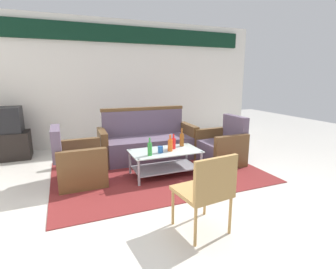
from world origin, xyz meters
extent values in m
plane|color=beige|center=(0.00, 0.00, 0.00)|extent=(14.00, 14.00, 0.00)
cube|color=silver|center=(0.00, 3.06, 1.40)|extent=(6.52, 0.12, 2.80)
cube|color=black|center=(0.00, 2.97, 2.47)|extent=(5.76, 0.08, 0.36)
cube|color=maroon|center=(-0.11, 0.80, 0.01)|extent=(3.30, 2.30, 0.01)
cube|color=#5B4C60|center=(-0.05, 1.49, 0.22)|extent=(1.62, 0.75, 0.42)
cube|color=#5B4C60|center=(-0.04, 1.81, 0.67)|extent=(1.60, 0.19, 0.48)
cube|color=brown|center=(0.79, 1.47, 0.32)|extent=(0.14, 0.70, 0.62)
cube|color=brown|center=(-0.89, 1.52, 0.32)|extent=(0.14, 0.70, 0.62)
cube|color=brown|center=(-0.04, 1.81, 0.94)|extent=(1.64, 0.15, 0.06)
cube|color=#5B4C60|center=(-1.31, 0.84, 0.21)|extent=(0.66, 0.60, 0.40)
cube|color=#5B4C60|center=(-1.62, 0.84, 0.64)|extent=(0.12, 0.60, 0.45)
cube|color=brown|center=(-1.31, 1.17, 0.30)|extent=(0.66, 0.10, 0.58)
cube|color=brown|center=(-1.31, 0.51, 0.30)|extent=(0.66, 0.10, 0.58)
cube|color=#5B4C60|center=(1.09, 0.79, 0.21)|extent=(0.67, 0.62, 0.40)
cube|color=#5B4C60|center=(1.40, 0.79, 0.64)|extent=(0.13, 0.60, 0.45)
cube|color=brown|center=(1.10, 0.46, 0.30)|extent=(0.66, 0.12, 0.58)
cube|color=brown|center=(1.08, 1.12, 0.30)|extent=(0.66, 0.12, 0.58)
cube|color=silver|center=(-0.05, 0.62, 0.40)|extent=(1.10, 0.60, 0.02)
cube|color=#9E9EA5|center=(-0.05, 0.62, 0.13)|extent=(1.00, 0.52, 0.02)
cylinder|color=#9E9EA5|center=(-0.56, 0.88, 0.21)|extent=(0.04, 0.04, 0.40)
cylinder|color=#9E9EA5|center=(0.46, 0.88, 0.21)|extent=(0.04, 0.04, 0.40)
cylinder|color=#9E9EA5|center=(-0.56, 0.36, 0.21)|extent=(0.04, 0.04, 0.40)
cylinder|color=#9E9EA5|center=(0.46, 0.36, 0.21)|extent=(0.04, 0.04, 0.40)
cylinder|color=#D85919|center=(0.01, 0.57, 0.50)|extent=(0.08, 0.08, 0.18)
cylinder|color=#D85919|center=(0.01, 0.57, 0.63)|extent=(0.03, 0.03, 0.08)
cylinder|color=#2D8C38|center=(-0.35, 0.48, 0.50)|extent=(0.07, 0.07, 0.19)
cylinder|color=#2D8C38|center=(-0.35, 0.48, 0.64)|extent=(0.03, 0.03, 0.08)
cylinder|color=red|center=(0.12, 0.68, 0.49)|extent=(0.07, 0.07, 0.17)
cylinder|color=red|center=(0.12, 0.68, 0.62)|extent=(0.03, 0.03, 0.07)
cylinder|color=brown|center=(0.31, 0.78, 0.52)|extent=(0.07, 0.07, 0.21)
cylinder|color=brown|center=(0.31, 0.78, 0.67)|extent=(0.03, 0.03, 0.09)
cylinder|color=#2659A5|center=(-0.16, 0.55, 0.46)|extent=(0.08, 0.08, 0.10)
cube|color=black|center=(-2.54, 2.55, 0.26)|extent=(0.80, 0.50, 0.52)
cube|color=black|center=(-2.54, 2.55, 0.76)|extent=(0.61, 0.46, 0.48)
cube|color=black|center=(-2.53, 2.77, 0.76)|extent=(0.51, 0.02, 0.36)
cube|color=#AD844C|center=(-0.26, -0.90, 0.42)|extent=(0.53, 0.53, 0.04)
cube|color=#AD844C|center=(-0.24, -1.12, 0.64)|extent=(0.48, 0.09, 0.40)
cylinder|color=#AD844C|center=(-0.50, -0.72, 0.21)|extent=(0.03, 0.03, 0.42)
cylinder|color=#AD844C|center=(-0.08, -0.67, 0.21)|extent=(0.03, 0.03, 0.42)
cylinder|color=#AD844C|center=(-0.45, -1.13, 0.21)|extent=(0.03, 0.03, 0.42)
cylinder|color=#AD844C|center=(-0.03, -1.09, 0.21)|extent=(0.03, 0.03, 0.42)
camera|label=1|loc=(-1.49, -3.00, 1.56)|focal=27.45mm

